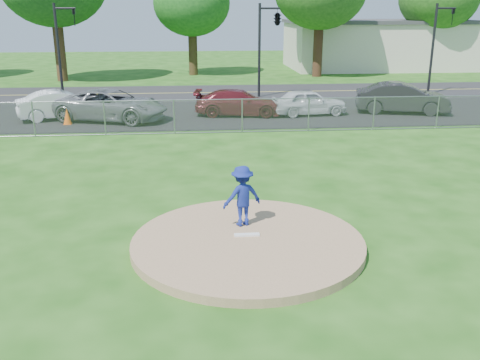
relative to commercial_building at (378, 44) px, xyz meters
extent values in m
plane|color=#1A4B10|center=(-16.00, -28.00, -2.16)|extent=(120.00, 120.00, 0.00)
cylinder|color=#997654|center=(-16.00, -38.00, -2.06)|extent=(5.40, 5.40, 0.20)
cube|color=white|center=(-16.00, -37.80, -1.94)|extent=(0.60, 0.15, 0.04)
cube|color=gray|center=(-16.00, -26.00, -1.41)|extent=(40.00, 0.06, 1.50)
cube|color=black|center=(-16.00, -21.50, -2.15)|extent=(50.00, 8.00, 0.01)
cube|color=black|center=(-16.00, -14.00, -2.16)|extent=(60.00, 7.00, 0.01)
cube|color=beige|center=(0.00, 0.00, -0.16)|extent=(16.00, 9.00, 4.00)
cube|color=#3F3F42|center=(0.00, 0.00, 1.99)|extent=(16.40, 9.40, 0.30)
cylinder|color=#3C2515|center=(-27.00, -7.00, 0.29)|extent=(0.78, 0.78, 4.90)
cylinder|color=#342513|center=(-17.00, -4.00, -0.23)|extent=(0.72, 0.72, 3.85)
ellipsoid|color=#165317|center=(-17.00, -4.00, 3.54)|extent=(6.16, 6.16, 5.24)
cylinder|color=#351E13|center=(-7.00, -6.00, 0.12)|extent=(0.76, 0.76, 4.55)
cylinder|color=#3C2316|center=(4.00, -3.00, -0.06)|extent=(0.74, 0.74, 4.20)
cylinder|color=black|center=(-25.00, -16.00, 0.64)|extent=(0.16, 0.16, 5.60)
cylinder|color=black|center=(-24.40, -16.00, 3.14)|extent=(1.20, 0.12, 0.12)
imported|color=black|center=(-23.92, -16.00, 2.64)|extent=(0.16, 0.20, 1.00)
cylinder|color=black|center=(-13.00, -16.00, 0.64)|extent=(0.16, 0.16, 5.60)
cylinder|color=black|center=(-12.40, -16.00, 3.14)|extent=(1.20, 0.12, 0.12)
imported|color=black|center=(-11.92, -16.00, 2.64)|extent=(0.53, 2.48, 1.00)
cylinder|color=black|center=(-2.00, -16.00, 0.64)|extent=(0.16, 0.16, 5.60)
cylinder|color=black|center=(-1.40, -16.00, 3.14)|extent=(1.20, 0.12, 0.12)
imported|color=black|center=(-0.92, -16.00, 2.64)|extent=(0.16, 0.20, 1.00)
imported|color=navy|center=(-16.05, -37.12, -1.21)|extent=(1.10, 0.85, 1.51)
cone|color=#FF650D|center=(-23.15, -23.49, -1.77)|extent=(0.39, 0.39, 0.77)
imported|color=white|center=(-23.70, -22.05, -1.45)|extent=(4.52, 2.88, 1.41)
imported|color=slate|center=(-21.14, -22.76, -1.39)|extent=(5.97, 4.11, 1.52)
imported|color=#5A161D|center=(-14.80, -21.99, -1.49)|extent=(4.72, 2.39, 1.31)
imported|color=silver|center=(-11.17, -22.20, -1.49)|extent=(4.04, 2.02, 1.32)
imported|color=black|center=(-6.15, -22.09, -1.36)|extent=(5.05, 2.82, 1.58)
camera|label=1|loc=(-17.21, -49.31, 3.15)|focal=40.00mm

